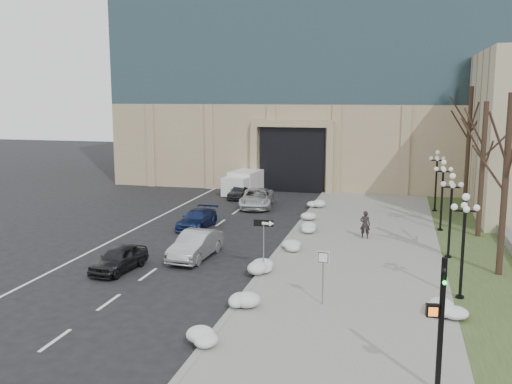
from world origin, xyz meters
TOP-DOWN VIEW (x-y plane):
  - ground at (0.00, 0.00)m, footprint 160.00×160.00m
  - sidewalk at (3.50, 14.00)m, footprint 9.00×40.00m
  - curb at (-1.00, 14.00)m, footprint 0.30×40.00m
  - grass_strip at (10.00, 14.00)m, footprint 4.00×40.00m
  - stone_wall at (12.00, 16.00)m, footprint 0.50×30.00m
  - office_tower at (-2.01, 43.58)m, footprint 40.00×24.70m
  - car_a at (-8.17, 6.20)m, footprint 1.94×3.93m
  - car_b at (-5.16, 9.29)m, footprint 1.89×4.65m
  - car_c at (-7.56, 16.16)m, footprint 1.92×4.33m
  - car_d at (-5.39, 24.14)m, footprint 3.20×5.59m
  - car_e at (-7.77, 27.61)m, footprint 1.59×3.74m
  - pedestrian at (3.62, 15.61)m, footprint 0.65×0.44m
  - box_truck at (-7.92, 30.56)m, footprint 3.11×6.72m
  - one_way_sign at (-0.73, 7.48)m, footprint 1.04×0.28m
  - keep_sign at (2.56, 3.72)m, footprint 0.52×0.14m
  - traffic_signal at (6.81, -2.65)m, footprint 0.73×0.97m
  - snow_clump_a at (-0.80, -1.47)m, footprint 1.10×1.60m
  - snow_clump_b at (-0.74, 2.80)m, footprint 1.10×1.60m
  - snow_clump_c at (-0.83, 7.41)m, footprint 1.10×1.60m
  - snow_clump_d at (-0.50, 11.71)m, footprint 1.10×1.60m
  - snow_clump_e at (-0.30, 16.38)m, footprint 1.10×1.60m
  - snow_clump_f at (-0.55, 20.14)m, footprint 1.10×1.60m
  - snow_clump_g at (-0.83, 24.65)m, footprint 1.10×1.60m
  - snow_clump_h at (7.54, 3.49)m, footprint 1.10×1.60m
  - lamppost_a at (8.30, 6.00)m, footprint 1.18×1.18m
  - lamppost_b at (8.30, 12.50)m, footprint 1.18×1.18m
  - lamppost_c at (8.30, 19.00)m, footprint 1.18×1.18m
  - lamppost_d at (8.30, 25.50)m, footprint 1.18×1.18m
  - tree_near at (10.50, 10.00)m, footprint 3.20×3.20m
  - tree_mid at (10.50, 18.00)m, footprint 3.20×3.20m
  - tree_far at (10.50, 26.00)m, footprint 3.20×3.20m

SIDE VIEW (x-z plane):
  - ground at x=0.00m, z-range 0.00..0.00m
  - grass_strip at x=10.00m, z-range 0.00..0.10m
  - sidewalk at x=3.50m, z-range 0.00..0.12m
  - curb at x=-1.00m, z-range 0.00..0.14m
  - snow_clump_a at x=-0.80m, z-range 0.12..0.48m
  - snow_clump_b at x=-0.74m, z-range 0.12..0.48m
  - snow_clump_c at x=-0.83m, z-range 0.12..0.48m
  - snow_clump_d at x=-0.50m, z-range 0.12..0.48m
  - snow_clump_e at x=-0.30m, z-range 0.12..0.48m
  - snow_clump_f at x=-0.55m, z-range 0.12..0.48m
  - snow_clump_g at x=-0.83m, z-range 0.12..0.48m
  - snow_clump_h at x=7.54m, z-range 0.12..0.48m
  - stone_wall at x=12.00m, z-range 0.00..0.70m
  - car_c at x=-7.56m, z-range 0.00..1.23m
  - car_e at x=-7.77m, z-range 0.00..1.26m
  - car_a at x=-8.17m, z-range 0.00..1.29m
  - car_d at x=-5.39m, z-range 0.00..1.47m
  - car_b at x=-5.16m, z-range 0.00..1.50m
  - pedestrian at x=3.62m, z-range 0.12..1.85m
  - box_truck at x=-7.92m, z-range -0.03..2.02m
  - keep_sign at x=2.56m, z-range 0.57..3.01m
  - traffic_signal at x=6.81m, z-range -0.01..4.26m
  - one_way_sign at x=-0.73m, z-range 0.91..3.69m
  - lamppost_a at x=8.30m, z-range 0.69..5.45m
  - lamppost_b at x=8.30m, z-range 0.69..5.45m
  - lamppost_c at x=8.30m, z-range 0.69..5.45m
  - lamppost_d at x=8.30m, z-range 0.69..5.45m
  - tree_mid at x=10.50m, z-range 1.25..9.75m
  - tree_near at x=10.50m, z-range 1.33..10.33m
  - tree_far at x=10.50m, z-range 1.40..10.90m
  - office_tower at x=-2.01m, z-range 0.49..36.49m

